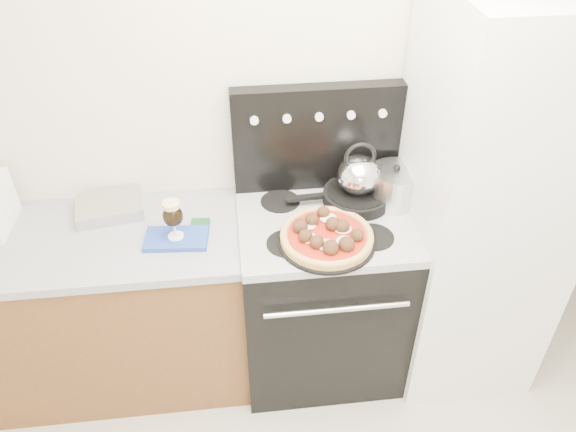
{
  "coord_description": "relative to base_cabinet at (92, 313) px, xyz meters",
  "views": [
    {
      "loc": [
        -0.31,
        -0.74,
        2.43
      ],
      "look_at": [
        -0.1,
        1.05,
        1.05
      ],
      "focal_mm": 35.0,
      "sensor_mm": 36.0,
      "label": 1
    }
  ],
  "objects": [
    {
      "name": "room_shell",
      "position": [
        1.02,
        -0.91,
        0.82
      ],
      "size": [
        3.52,
        3.01,
        2.52
      ],
      "color": "#B4AFA2",
      "rests_on": "ground"
    },
    {
      "name": "oven_mitt",
      "position": [
        0.46,
        -0.08,
        0.48
      ],
      "size": [
        0.28,
        0.17,
        0.02
      ],
      "primitive_type": "cube",
      "rotation": [
        0.0,
        0.0,
        -0.08
      ],
      "color": "#2442A2",
      "rests_on": "countertop"
    },
    {
      "name": "beer_glass",
      "position": [
        0.46,
        -0.08,
        0.58
      ],
      "size": [
        0.1,
        0.1,
        0.18
      ],
      "primitive_type": null,
      "rotation": [
        0.0,
        0.0,
        0.17
      ],
      "color": "black",
      "rests_on": "oven_mitt"
    },
    {
      "name": "countertop",
      "position": [
        0.0,
        0.0,
        0.45
      ],
      "size": [
        1.48,
        0.63,
        0.04
      ],
      "primitive_type": "cube",
      "color": "#9999A4",
      "rests_on": "base_cabinet"
    },
    {
      "name": "stock_pot",
      "position": [
        1.44,
        0.07,
        0.57
      ],
      "size": [
        0.25,
        0.25,
        0.16
      ],
      "primitive_type": "cylinder",
      "rotation": [
        0.0,
        0.0,
        -0.17
      ],
      "color": "silver",
      "rests_on": "cooktop"
    },
    {
      "name": "cooktop",
      "position": [
        1.1,
        -0.02,
        0.47
      ],
      "size": [
        0.76,
        0.65,
        0.04
      ],
      "primitive_type": "cube",
      "color": "#ADADB2",
      "rests_on": "stove_body"
    },
    {
      "name": "backguard",
      "position": [
        1.1,
        0.25,
        0.74
      ],
      "size": [
        0.76,
        0.08,
        0.5
      ],
      "primitive_type": "cube",
      "color": "black",
      "rests_on": "cooktop"
    },
    {
      "name": "tea_kettle",
      "position": [
        1.27,
        0.09,
        0.65
      ],
      "size": [
        0.21,
        0.21,
        0.21
      ],
      "primitive_type": null,
      "rotation": [
        0.0,
        0.0,
        -0.07
      ],
      "color": "silver",
      "rests_on": "skillet"
    },
    {
      "name": "fridge",
      "position": [
        1.8,
        -0.05,
        0.52
      ],
      "size": [
        0.64,
        0.68,
        1.9
      ],
      "primitive_type": "cube",
      "color": "silver",
      "rests_on": "ground"
    },
    {
      "name": "base_cabinet",
      "position": [
        0.0,
        0.0,
        0.0
      ],
      "size": [
        1.45,
        0.6,
        0.86
      ],
      "primitive_type": "cube",
      "color": "brown",
      "rests_on": "ground"
    },
    {
      "name": "pizza_pan",
      "position": [
        1.09,
        -0.18,
        0.5
      ],
      "size": [
        0.5,
        0.5,
        0.01
      ],
      "primitive_type": "cylinder",
      "rotation": [
        0.0,
        0.0,
        -0.26
      ],
      "color": "black",
      "rests_on": "cooktop"
    },
    {
      "name": "skillet",
      "position": [
        1.27,
        0.09,
        0.52
      ],
      "size": [
        0.32,
        0.32,
        0.05
      ],
      "primitive_type": "cylinder",
      "rotation": [
        0.0,
        0.0,
        0.06
      ],
      "color": "black",
      "rests_on": "cooktop"
    },
    {
      "name": "foil_sheet",
      "position": [
        0.16,
        0.16,
        0.5
      ],
      "size": [
        0.32,
        0.26,
        0.06
      ],
      "primitive_type": "cube",
      "rotation": [
        0.0,
        0.0,
        0.17
      ],
      "color": "silver",
      "rests_on": "countertop"
    },
    {
      "name": "pizza",
      "position": [
        1.09,
        -0.18,
        0.53
      ],
      "size": [
        0.43,
        0.43,
        0.06
      ],
      "primitive_type": null,
      "rotation": [
        0.0,
        0.0,
        -0.13
      ],
      "color": "#EAB36E",
      "rests_on": "pizza_pan"
    },
    {
      "name": "stove_body",
      "position": [
        1.1,
        -0.02,
        0.01
      ],
      "size": [
        0.76,
        0.65,
        0.88
      ],
      "primitive_type": "cube",
      "color": "black",
      "rests_on": "ground"
    }
  ]
}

